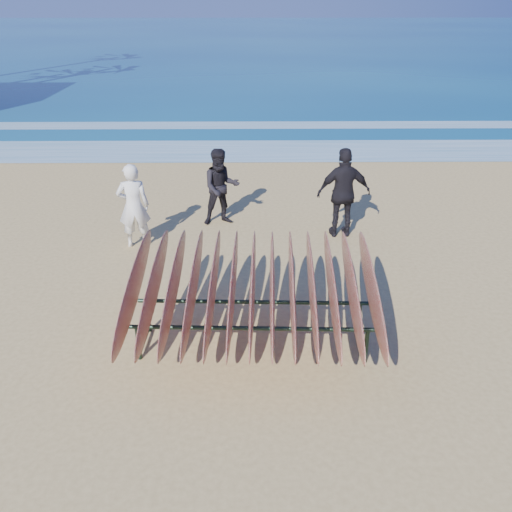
# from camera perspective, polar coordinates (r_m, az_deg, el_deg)

# --- Properties ---
(ground) EXTENTS (120.00, 120.00, 0.00)m
(ground) POSITION_cam_1_polar(r_m,az_deg,el_deg) (7.57, 0.07, -9.16)
(ground) COLOR tan
(ground) RESTS_ON ground
(ocean) EXTENTS (160.00, 160.00, 0.00)m
(ocean) POSITION_cam_1_polar(r_m,az_deg,el_deg) (61.33, -0.63, 22.04)
(ocean) COLOR navy
(ocean) RESTS_ON ground
(foam_near) EXTENTS (160.00, 160.00, 0.00)m
(foam_near) POSITION_cam_1_polar(r_m,az_deg,el_deg) (16.76, -0.37, 11.03)
(foam_near) COLOR white
(foam_near) RESTS_ON ground
(foam_far) EXTENTS (160.00, 160.00, 0.00)m
(foam_far) POSITION_cam_1_polar(r_m,az_deg,el_deg) (20.16, -0.43, 13.62)
(foam_far) COLOR white
(foam_far) RESTS_ON ground
(surfboard_rack) EXTENTS (3.25, 2.70, 1.41)m
(surfboard_rack) POSITION_cam_1_polar(r_m,az_deg,el_deg) (7.05, -0.38, -3.57)
(surfboard_rack) COLOR black
(surfboard_rack) RESTS_ON ground
(person_white) EXTENTS (0.64, 0.48, 1.60)m
(person_white) POSITION_cam_1_polar(r_m,az_deg,el_deg) (10.29, -12.77, 5.16)
(person_white) COLOR silver
(person_white) RESTS_ON ground
(person_dark_a) EXTENTS (0.88, 0.75, 1.58)m
(person_dark_a) POSITION_cam_1_polar(r_m,az_deg,el_deg) (11.11, -3.70, 7.25)
(person_dark_a) COLOR black
(person_dark_a) RESTS_ON ground
(person_dark_b) EXTENTS (1.06, 0.51, 1.76)m
(person_dark_b) POSITION_cam_1_polar(r_m,az_deg,el_deg) (10.60, 9.22, 6.55)
(person_dark_b) COLOR black
(person_dark_b) RESTS_ON ground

